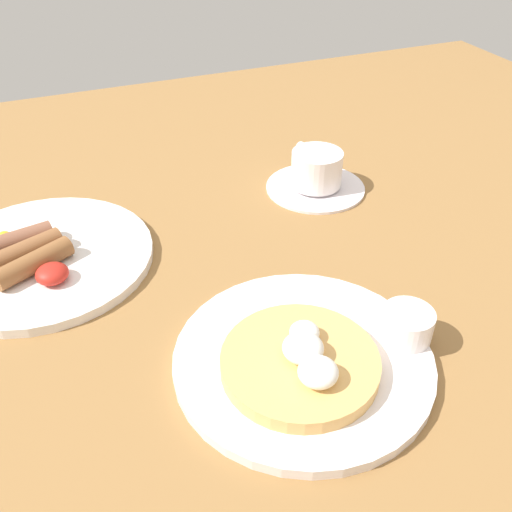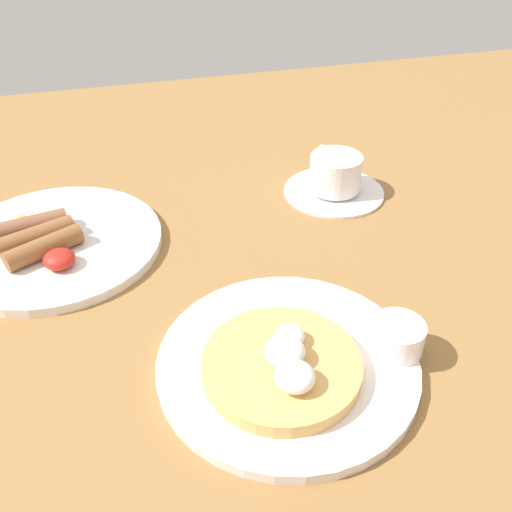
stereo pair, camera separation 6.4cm
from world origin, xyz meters
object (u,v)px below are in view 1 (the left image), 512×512
(breakfast_plate, at_px, (42,258))
(coffee_saucer, at_px, (315,186))
(pancake_plate, at_px, (303,359))
(coffee_cup, at_px, (316,167))
(syrup_ramekin, at_px, (407,324))

(breakfast_plate, distance_m, coffee_saucer, 0.40)
(pancake_plate, relative_size, breakfast_plate, 0.95)
(coffee_cup, bearing_deg, breakfast_plate, -174.75)
(syrup_ramekin, distance_m, coffee_saucer, 0.33)
(pancake_plate, relative_size, coffee_cup, 2.51)
(syrup_ramekin, distance_m, coffee_cup, 0.33)
(syrup_ramekin, height_order, coffee_saucer, syrup_ramekin)
(coffee_saucer, height_order, coffee_cup, coffee_cup)
(coffee_cup, bearing_deg, pancake_plate, -118.87)
(breakfast_plate, height_order, coffee_saucer, breakfast_plate)
(pancake_plate, distance_m, syrup_ramekin, 0.11)
(breakfast_plate, bearing_deg, coffee_saucer, 5.02)
(coffee_saucer, bearing_deg, syrup_ramekin, -101.03)
(pancake_plate, bearing_deg, breakfast_plate, 129.23)
(breakfast_plate, bearing_deg, coffee_cup, 5.25)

